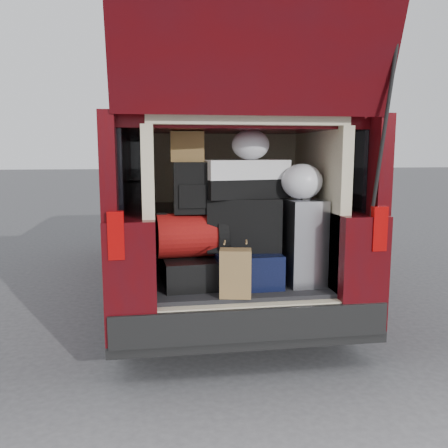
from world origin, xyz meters
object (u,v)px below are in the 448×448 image
at_px(black_hardshell, 189,271).
at_px(kraft_bag, 235,273).
at_px(navy_hardshell, 244,266).
at_px(silver_roller, 301,241).
at_px(twotone_duffel, 244,179).
at_px(black_soft_case, 243,224).
at_px(backpack, 192,188).
at_px(red_duffel, 191,235).

bearing_deg(black_hardshell, kraft_bag, -54.20).
bearing_deg(navy_hardshell, kraft_bag, -112.25).
height_order(black_hardshell, silver_roller, silver_roller).
distance_m(kraft_bag, twotone_duffel, 0.75).
relative_size(silver_roller, black_soft_case, 1.17).
xyz_separation_m(silver_roller, backpack, (-0.81, 0.05, 0.40)).
height_order(kraft_bag, backpack, backpack).
relative_size(silver_roller, backpack, 1.70).
xyz_separation_m(kraft_bag, twotone_duffel, (0.13, 0.41, 0.61)).
xyz_separation_m(silver_roller, kraft_bag, (-0.55, -0.29, -0.15)).
bearing_deg(twotone_duffel, black_soft_case, -114.31).
relative_size(black_soft_case, backpack, 1.46).
bearing_deg(red_duffel, backpack, -71.67).
xyz_separation_m(backpack, twotone_duffel, (0.39, 0.06, 0.06)).
bearing_deg(navy_hardshell, backpack, 178.08).
distance_m(navy_hardshell, black_soft_case, 0.32).
xyz_separation_m(navy_hardshell, red_duffel, (-0.40, 0.02, 0.25)).
relative_size(kraft_bag, black_soft_case, 0.61).
distance_m(black_hardshell, silver_roller, 0.87).
bearing_deg(black_hardshell, silver_roller, -7.91).
bearing_deg(twotone_duffel, kraft_bag, -119.57).
relative_size(silver_roller, kraft_bag, 1.93).
xyz_separation_m(black_soft_case, twotone_duffel, (0.01, 0.04, 0.33)).
relative_size(red_duffel, backpack, 1.35).
xyz_separation_m(kraft_bag, black_soft_case, (0.12, 0.37, 0.28)).
xyz_separation_m(red_duffel, backpack, (0.01, -0.02, 0.35)).
height_order(black_hardshell, red_duffel, red_duffel).
bearing_deg(silver_roller, black_hardshell, 171.77).
bearing_deg(navy_hardshell, red_duffel, 175.13).
height_order(black_hardshell, kraft_bag, kraft_bag).
bearing_deg(backpack, kraft_bag, -51.63).
height_order(red_duffel, backpack, backpack).
bearing_deg(twotone_duffel, navy_hardshell, -104.55).
bearing_deg(black_soft_case, black_hardshell, -170.99).
bearing_deg(red_duffel, kraft_bag, -58.16).
bearing_deg(black_soft_case, backpack, -169.40).
bearing_deg(black_hardshell, backpack, -22.27).
distance_m(navy_hardshell, red_duffel, 0.47).
bearing_deg(silver_roller, black_soft_case, 165.21).
relative_size(black_hardshell, red_duffel, 1.03).
bearing_deg(silver_roller, twotone_duffel, 160.24).
relative_size(black_soft_case, twotone_duffel, 0.87).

